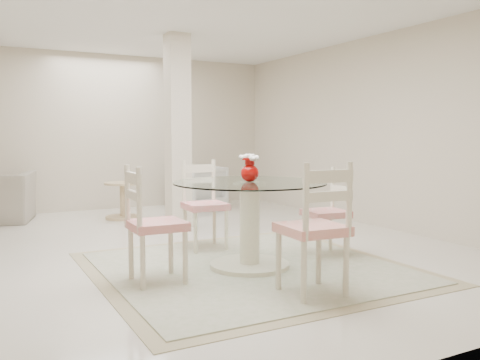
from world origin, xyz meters
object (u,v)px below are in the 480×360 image
red_vase (250,168)px  dining_chair_west (149,216)px  dining_chair_south (317,219)px  side_table (122,202)px  dining_table (250,225)px  dining_chair_north (203,198)px  armchair_white (196,187)px  dining_chair_east (331,206)px  column (178,131)px

red_vase → dining_chair_west: bearing=-177.5°
dining_chair_south → dining_chair_west: bearing=-39.2°
dining_chair_west → side_table: 3.67m
dining_table → dining_chair_north: dining_chair_north is taller
dining_table → red_vase: size_ratio=5.49×
dining_chair_south → armchair_white: (1.14, 5.11, -0.25)m
dining_chair_west → side_table: dining_chair_west is taller
dining_table → red_vase: red_vase is taller
dining_chair_east → dining_chair_north: (-1.06, 0.98, 0.04)m
dining_chair_north → side_table: dining_chair_north is taller
dining_chair_south → column: bearing=-89.7°
dining_table → dining_chair_east: bearing=2.2°
dining_chair_north → side_table: (-0.26, 2.52, -0.32)m
dining_chair_south → dining_chair_east: bearing=-129.0°
dining_chair_south → side_table: (-0.34, 4.57, -0.37)m
dining_table → dining_chair_east: dining_chair_east is taller
dining_chair_west → armchair_white: size_ratio=1.37×
dining_chair_north → armchair_white: bearing=71.8°
armchair_white → dining_table: bearing=56.9°
red_vase → dining_chair_north: (-0.04, 1.02, -0.39)m
armchair_white → side_table: armchair_white is taller
side_table → dining_chair_east: bearing=-69.4°
dining_table → dining_chair_north: bearing=92.4°
red_vase → dining_chair_east: red_vase is taller
red_vase → dining_chair_south: 1.08m
dining_chair_north → dining_chair_south: size_ratio=0.93×
column → dining_chair_north: (-0.28, -1.50, -0.76)m
dining_chair_west → dining_chair_south: size_ratio=0.95×
column → dining_chair_east: column is taller
column → side_table: 1.59m
dining_chair_north → side_table: 2.55m
dining_chair_east → dining_chair_north: size_ratio=0.93×
column → side_table: bearing=117.8°
dining_table → dining_chair_south: bearing=-87.6°
red_vase → dining_chair_east: (1.02, 0.04, -0.43)m
red_vase → armchair_white: 4.29m
column → dining_table: bearing=-95.4°
dining_chair_east → column: bearing=-156.3°
red_vase → dining_chair_west: (-1.02, -0.05, -0.38)m
dining_chair_west → dining_chair_south: (1.07, -0.98, 0.03)m
dining_chair_east → side_table: dining_chair_east is taller
column → dining_chair_north: 1.70m
dining_chair_south → side_table: bearing=-82.3°
red_vase → armchair_white: size_ratio=0.32×
dining_table → column: bearing=84.6°
dining_table → side_table: dining_table is taller
armchair_white → side_table: 1.58m
dining_table → side_table: (-0.30, 3.54, -0.17)m
red_vase → dining_chair_south: dining_chair_south is taller
dining_chair_north → column: bearing=83.0°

